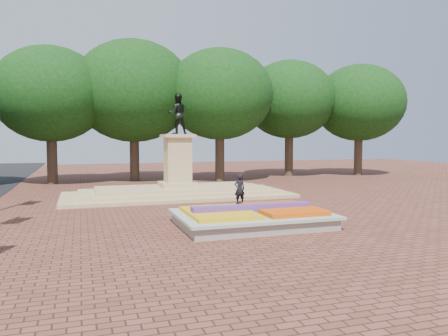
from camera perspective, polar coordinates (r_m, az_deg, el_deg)
name	(u,v)px	position (r m, az deg, el deg)	size (l,w,h in m)	color
ground	(215,219)	(20.00, -1.14, -6.65)	(90.00, 90.00, 0.00)	brown
flower_bed	(253,217)	(18.42, 3.79, -6.39)	(6.30, 4.30, 0.91)	gray
monument	(178,182)	(27.55, -6.05, -1.88)	(14.00, 6.00, 6.40)	tan
tree_row_back	(179,103)	(37.79, -5.87, 8.50)	(44.80, 8.80, 10.43)	#3C2D21
pedestrian	(240,189)	(24.18, 2.05, -2.78)	(0.61, 0.40, 1.68)	black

